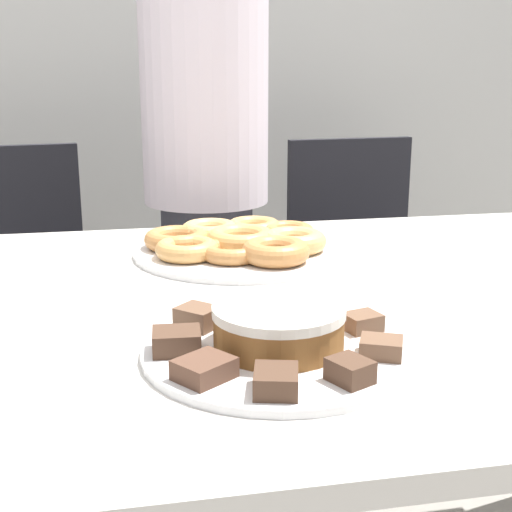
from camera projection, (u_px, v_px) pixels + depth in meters
The scene contains 25 objects.
table at pixel (227, 343), 1.09m from camera, with size 1.92×1.01×0.74m.
person_standing at pixel (206, 180), 1.80m from camera, with size 0.31×0.31×1.52m.
office_chair_left at pixel (19, 318), 1.98m from camera, with size 0.49×0.49×0.87m.
office_chair_right at pixel (364, 296), 2.16m from camera, with size 0.47×0.47×0.87m.
plate_cake at pixel (278, 351), 0.87m from camera, with size 0.33×0.33×0.01m.
plate_donuts at pixel (241, 251), 1.32m from camera, with size 0.40×0.40×0.01m.
frosted_cake at pixel (279, 326), 0.86m from camera, with size 0.16×0.16×0.05m.
lamington_0 at pixel (311, 308), 0.97m from camera, with size 0.07×0.07×0.02m.
lamington_1 at pixel (250, 307), 0.97m from camera, with size 0.05×0.06×0.02m.
lamington_2 at pixel (198, 317), 0.92m from camera, with size 0.07×0.07×0.03m.
lamington_3 at pixel (177, 341), 0.85m from camera, with size 0.06×0.05×0.03m.
lamington_4 at pixel (204, 369), 0.77m from camera, with size 0.08×0.07×0.02m.
lamington_5 at pixel (276, 381), 0.74m from camera, with size 0.06×0.06×0.02m.
lamington_6 at pixel (350, 371), 0.77m from camera, with size 0.05×0.06×0.03m.
lamington_7 at pixel (381, 347), 0.83m from camera, with size 0.06×0.06×0.02m.
lamington_8 at pixel (362, 322), 0.92m from camera, with size 0.05×0.05×0.02m.
donut_0 at pixel (241, 239), 1.32m from camera, with size 0.13×0.13×0.04m.
donut_1 at pixel (232, 251), 1.25m from camera, with size 0.11×0.11×0.03m.
donut_2 at pixel (276, 251), 1.23m from camera, with size 0.12×0.12×0.04m.
donut_3 at pixel (294, 241), 1.30m from camera, with size 0.12×0.12×0.04m.
donut_4 at pixel (288, 232), 1.38m from camera, with size 0.10×0.10×0.03m.
donut_5 at pixel (254, 228), 1.41m from camera, with size 0.11×0.11×0.03m.
donut_6 at pixel (210, 231), 1.38m from camera, with size 0.11×0.11×0.04m.
donut_7 at pixel (177, 239), 1.32m from camera, with size 0.12×0.12×0.03m.
donut_8 at pixel (187, 249), 1.26m from camera, with size 0.11×0.11×0.03m.
Camera 1 is at (-0.15, -1.01, 1.09)m, focal length 50.00 mm.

